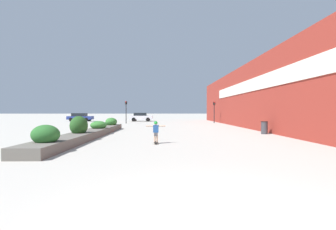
{
  "coord_description": "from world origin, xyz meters",
  "views": [
    {
      "loc": [
        -0.84,
        -3.34,
        1.79
      ],
      "look_at": [
        -0.52,
        16.5,
        1.43
      ],
      "focal_mm": 24.0,
      "sensor_mm": 36.0,
      "label": 1
    }
  ],
  "objects_px": {
    "skateboarder": "(156,129)",
    "traffic_light_right": "(214,108)",
    "car_leftmost": "(274,117)",
    "traffic_light_left": "(126,108)",
    "car_center_left": "(141,117)",
    "car_center_right": "(80,117)",
    "skateboard": "(156,142)",
    "trash_bin": "(264,128)"
  },
  "relations": [
    {
      "from": "trash_bin",
      "to": "traffic_light_right",
      "type": "relative_size",
      "value": 0.31
    },
    {
      "from": "traffic_light_left",
      "to": "trash_bin",
      "type": "bearing_deg",
      "value": -48.5
    },
    {
      "from": "skateboard",
      "to": "car_center_left",
      "type": "distance_m",
      "value": 27.15
    },
    {
      "from": "car_center_left",
      "to": "traffic_light_left",
      "type": "xyz_separation_m",
      "value": [
        -1.43,
        -6.93,
        1.41
      ]
    },
    {
      "from": "car_center_left",
      "to": "car_center_right",
      "type": "xyz_separation_m",
      "value": [
        -10.61,
        0.12,
        -0.03
      ]
    },
    {
      "from": "car_center_right",
      "to": "traffic_light_right",
      "type": "xyz_separation_m",
      "value": [
        21.95,
        -6.58,
        1.42
      ]
    },
    {
      "from": "skateboarder",
      "to": "traffic_light_left",
      "type": "distance_m",
      "value": 20.65
    },
    {
      "from": "traffic_light_left",
      "to": "traffic_light_right",
      "type": "height_order",
      "value": "traffic_light_left"
    },
    {
      "from": "trash_bin",
      "to": "car_center_right",
      "type": "height_order",
      "value": "car_center_right"
    },
    {
      "from": "traffic_light_right",
      "to": "car_center_left",
      "type": "bearing_deg",
      "value": 150.34
    },
    {
      "from": "trash_bin",
      "to": "car_center_left",
      "type": "xyz_separation_m",
      "value": [
        -11.8,
        21.89,
        0.29
      ]
    },
    {
      "from": "car_leftmost",
      "to": "car_center_left",
      "type": "relative_size",
      "value": 0.98
    },
    {
      "from": "skateboarder",
      "to": "car_center_left",
      "type": "relative_size",
      "value": 0.29
    },
    {
      "from": "car_leftmost",
      "to": "traffic_light_left",
      "type": "distance_m",
      "value": 24.87
    },
    {
      "from": "skateboarder",
      "to": "traffic_light_right",
      "type": "bearing_deg",
      "value": 68.58
    },
    {
      "from": "car_leftmost",
      "to": "car_center_right",
      "type": "relative_size",
      "value": 0.92
    },
    {
      "from": "skateboard",
      "to": "trash_bin",
      "type": "relative_size",
      "value": 0.73
    },
    {
      "from": "trash_bin",
      "to": "skateboarder",
      "type": "bearing_deg",
      "value": -148.59
    },
    {
      "from": "car_center_left",
      "to": "traffic_light_left",
      "type": "relative_size",
      "value": 1.23
    },
    {
      "from": "car_center_left",
      "to": "car_center_right",
      "type": "height_order",
      "value": "car_center_left"
    },
    {
      "from": "traffic_light_left",
      "to": "traffic_light_right",
      "type": "xyz_separation_m",
      "value": [
        12.77,
        0.47,
        -0.03
      ]
    },
    {
      "from": "traffic_light_left",
      "to": "traffic_light_right",
      "type": "distance_m",
      "value": 12.78
    },
    {
      "from": "trash_bin",
      "to": "traffic_light_left",
      "type": "relative_size",
      "value": 0.31
    },
    {
      "from": "skateboard",
      "to": "car_leftmost",
      "type": "relative_size",
      "value": 0.19
    },
    {
      "from": "trash_bin",
      "to": "car_center_left",
      "type": "distance_m",
      "value": 24.87
    },
    {
      "from": "car_center_right",
      "to": "traffic_light_right",
      "type": "relative_size",
      "value": 1.32
    },
    {
      "from": "car_center_left",
      "to": "traffic_light_right",
      "type": "xyz_separation_m",
      "value": [
        11.34,
        -6.46,
        1.38
      ]
    },
    {
      "from": "traffic_light_left",
      "to": "car_center_left",
      "type": "bearing_deg",
      "value": 78.31
    },
    {
      "from": "car_center_left",
      "to": "traffic_light_right",
      "type": "relative_size",
      "value": 1.24
    },
    {
      "from": "skateboarder",
      "to": "car_leftmost",
      "type": "bearing_deg",
      "value": 52.63
    },
    {
      "from": "skateboard",
      "to": "trash_bin",
      "type": "height_order",
      "value": "trash_bin"
    },
    {
      "from": "skateboard",
      "to": "traffic_light_left",
      "type": "distance_m",
      "value": 20.71
    },
    {
      "from": "trash_bin",
      "to": "traffic_light_right",
      "type": "bearing_deg",
      "value": 91.72
    },
    {
      "from": "trash_bin",
      "to": "traffic_light_left",
      "type": "xyz_separation_m",
      "value": [
        -13.24,
        14.96,
        1.7
      ]
    },
    {
      "from": "car_leftmost",
      "to": "traffic_light_right",
      "type": "bearing_deg",
      "value": 114.65
    },
    {
      "from": "trash_bin",
      "to": "car_leftmost",
      "type": "bearing_deg",
      "value": 62.11
    },
    {
      "from": "traffic_light_left",
      "to": "traffic_light_right",
      "type": "relative_size",
      "value": 1.01
    },
    {
      "from": "car_leftmost",
      "to": "car_center_right",
      "type": "height_order",
      "value": "car_leftmost"
    },
    {
      "from": "skateboard",
      "to": "car_leftmost",
      "type": "xyz_separation_m",
      "value": [
        19.15,
        25.68,
        0.69
      ]
    },
    {
      "from": "traffic_light_left",
      "to": "skateboarder",
      "type": "bearing_deg",
      "value": -75.9
    },
    {
      "from": "skateboarder",
      "to": "car_leftmost",
      "type": "distance_m",
      "value": 32.03
    },
    {
      "from": "traffic_light_left",
      "to": "car_center_right",
      "type": "bearing_deg",
      "value": 142.45
    }
  ]
}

